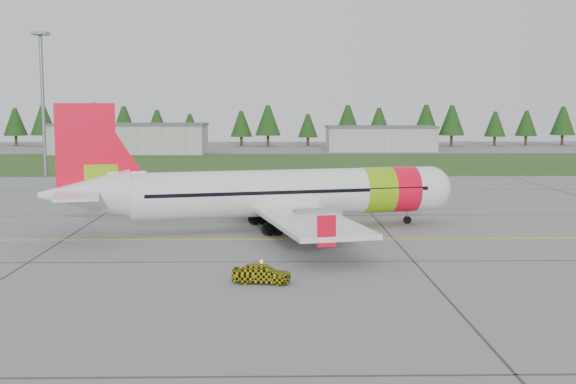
{
  "coord_description": "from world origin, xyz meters",
  "views": [
    {
      "loc": [
        0.95,
        -45.89,
        10.03
      ],
      "look_at": [
        1.99,
        9.74,
        3.41
      ],
      "focal_mm": 45.0,
      "sensor_mm": 36.0,
      "label": 1
    }
  ],
  "objects": [
    {
      "name": "hangar_west",
      "position": [
        -30.0,
        110.0,
        3.0
      ],
      "size": [
        32.0,
        14.0,
        6.0
      ],
      "primitive_type": "cube",
      "color": "#A8A8A3",
      "rests_on": "ground"
    },
    {
      "name": "taxi_guideline",
      "position": [
        0.0,
        8.0,
        0.01
      ],
      "size": [
        120.0,
        0.25,
        0.02
      ],
      "primitive_type": "cube",
      "color": "gold",
      "rests_on": "ground"
    },
    {
      "name": "treeline",
      "position": [
        0.0,
        138.0,
        5.0
      ],
      "size": [
        160.0,
        8.0,
        10.0
      ],
      "primitive_type": null,
      "color": "#1C3F14",
      "rests_on": "ground"
    },
    {
      "name": "aircraft",
      "position": [
        1.19,
        12.55,
        2.96
      ],
      "size": [
        33.46,
        31.42,
        10.28
      ],
      "rotation": [
        0.0,
        0.0,
        0.23
      ],
      "color": "white",
      "rests_on": "ground"
    },
    {
      "name": "floodlight_mast",
      "position": [
        -32.0,
        58.0,
        10.0
      ],
      "size": [
        0.5,
        0.5,
        20.0
      ],
      "primitive_type": "cylinder",
      "color": "slate",
      "rests_on": "ground"
    },
    {
      "name": "grass_strip",
      "position": [
        0.0,
        82.0,
        0.01
      ],
      "size": [
        320.0,
        50.0,
        0.03
      ],
      "primitive_type": "cube",
      "color": "#30561E",
      "rests_on": "ground"
    },
    {
      "name": "service_van",
      "position": [
        -26.36,
        47.96,
        2.13
      ],
      "size": [
        1.71,
        1.64,
        4.27
      ],
      "primitive_type": "imported",
      "rotation": [
        0.0,
        0.0,
        0.17
      ],
      "color": "silver",
      "rests_on": "ground"
    },
    {
      "name": "follow_me_car",
      "position": [
        0.19,
        -5.57,
        1.69
      ],
      "size": [
        1.35,
        1.52,
        3.38
      ],
      "primitive_type": "imported",
      "rotation": [
        0.0,
        0.0,
        1.42
      ],
      "color": "yellow",
      "rests_on": "ground"
    },
    {
      "name": "hangar_east",
      "position": [
        25.0,
        118.0,
        2.6
      ],
      "size": [
        24.0,
        12.0,
        5.2
      ],
      "primitive_type": "cube",
      "color": "#A8A8A3",
      "rests_on": "ground"
    },
    {
      "name": "ground",
      "position": [
        0.0,
        0.0,
        0.0
      ],
      "size": [
        320.0,
        320.0,
        0.0
      ],
      "primitive_type": "plane",
      "color": "gray",
      "rests_on": "ground"
    }
  ]
}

